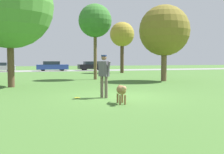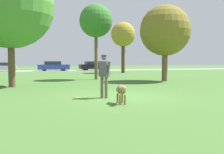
{
  "view_description": "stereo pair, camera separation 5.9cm",
  "coord_description": "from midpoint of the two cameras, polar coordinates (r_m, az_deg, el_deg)",
  "views": [
    {
      "loc": [
        -3.59,
        -10.39,
        1.54
      ],
      "look_at": [
        -0.55,
        -0.96,
        0.9
      ],
      "focal_mm": 42.0,
      "sensor_mm": 36.0,
      "label": 1
    },
    {
      "loc": [
        -3.53,
        -10.4,
        1.54
      ],
      "look_at": [
        -0.55,
        -0.96,
        0.9
      ],
      "focal_mm": 42.0,
      "sensor_mm": 36.0,
      "label": 2
    }
  ],
  "objects": [
    {
      "name": "dog",
      "position": [
        9.21,
        2.24,
        -2.98
      ],
      "size": [
        0.4,
        1.05,
        0.67
      ],
      "rotation": [
        0.0,
        0.0,
        4.59
      ],
      "color": "olive",
      "rests_on": "ground_plane"
    },
    {
      "name": "person",
      "position": [
        10.65,
        -1.58,
        1.02
      ],
      "size": [
        0.45,
        0.61,
        1.75
      ],
      "rotation": [
        0.0,
        0.0,
        -0.98
      ],
      "color": "#665B4C",
      "rests_on": "ground_plane"
    },
    {
      "name": "tree_far_right",
      "position": [
        31.81,
        2.5,
        9.15
      ],
      "size": [
        2.93,
        2.93,
        6.11
      ],
      "color": "#4C3826",
      "rests_on": "ground_plane"
    },
    {
      "name": "parked_car_silver",
      "position": [
        39.02,
        -23.0,
        2.03
      ],
      "size": [
        4.07,
        1.81,
        1.22
      ],
      "rotation": [
        0.0,
        0.0,
        0.01
      ],
      "color": "#B7B7BC",
      "rests_on": "ground_plane"
    },
    {
      "name": "tree_near_left",
      "position": [
        16.27,
        -21.2,
        14.45
      ],
      "size": [
        4.92,
        4.92,
        7.12
      ],
      "color": "brown",
      "rests_on": "ground_plane"
    },
    {
      "name": "frisbee",
      "position": [
        10.79,
        -7.4,
        -4.49
      ],
      "size": [
        0.24,
        0.24,
        0.02
      ],
      "color": "yellow",
      "rests_on": "ground_plane"
    },
    {
      "name": "tree_mid_center",
      "position": [
        21.11,
        -3.44,
        12.04
      ],
      "size": [
        2.62,
        2.62,
        5.96
      ],
      "color": "brown",
      "rests_on": "ground_plane"
    },
    {
      "name": "ground_plane",
      "position": [
        11.1,
        1.35,
        -4.28
      ],
      "size": [
        120.0,
        120.0,
        0.0
      ],
      "primitive_type": "plane",
      "color": "#426B2D"
    },
    {
      "name": "parked_car_blue",
      "position": [
        38.59,
        -12.62,
        2.33
      ],
      "size": [
        4.47,
        1.85,
        1.38
      ],
      "rotation": [
        0.0,
        0.0,
        -0.02
      ],
      "color": "#284293",
      "rests_on": "ground_plane"
    },
    {
      "name": "tree_near_right",
      "position": [
        19.75,
        11.57,
        9.84
      ],
      "size": [
        3.7,
        3.7,
        5.55
      ],
      "color": "brown",
      "rests_on": "ground_plane"
    },
    {
      "name": "far_road_strip",
      "position": [
        39.01,
        -12.31,
        1.35
      ],
      "size": [
        120.0,
        6.0,
        0.01
      ],
      "color": "gray",
      "rests_on": "ground_plane"
    },
    {
      "name": "parked_car_black",
      "position": [
        40.28,
        -4.1,
        2.44
      ],
      "size": [
        4.2,
        1.83,
        1.35
      ],
      "rotation": [
        0.0,
        0.0,
        0.01
      ],
      "color": "black",
      "rests_on": "ground_plane"
    }
  ]
}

